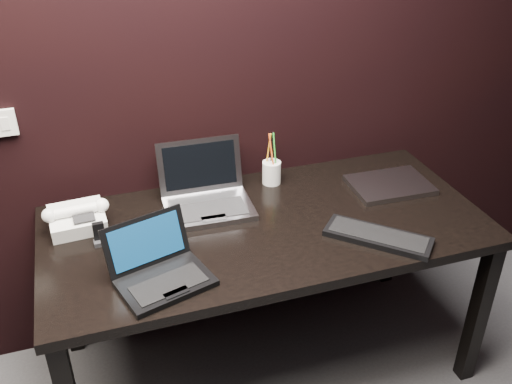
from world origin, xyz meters
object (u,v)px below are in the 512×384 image
object	(u,v)px
ext_keyboard	(378,237)
mobile_phone	(100,236)
closed_laptop	(390,185)
pen_cup	(272,172)
desk	(266,239)
desk_phone	(77,218)
silver_laptop	(206,196)
netbook	(160,270)

from	to	relation	value
ext_keyboard	mobile_phone	xyz separation A→B (m)	(-0.98, 0.29, 0.02)
closed_laptop	pen_cup	distance (m)	0.51
desk	desk_phone	size ratio (longest dim) A/B	6.84
closed_laptop	pen_cup	bearing A→B (deg)	157.28
silver_laptop	ext_keyboard	size ratio (longest dim) A/B	0.95
desk_phone	pen_cup	world-z (taller)	pen_cup
pen_cup	desk	bearing A→B (deg)	-113.05
ext_keyboard	mobile_phone	bearing A→B (deg)	163.22
desk	silver_laptop	xyz separation A→B (m)	(-0.19, 0.19, 0.12)
ext_keyboard	mobile_phone	distance (m)	1.02
pen_cup	desk_phone	bearing A→B (deg)	-172.88
ext_keyboard	pen_cup	distance (m)	0.58
mobile_phone	ext_keyboard	bearing A→B (deg)	-16.78
netbook	silver_laptop	size ratio (longest dim) A/B	1.00
ext_keyboard	desk_phone	world-z (taller)	desk_phone
netbook	desk	bearing A→B (deg)	25.55
pen_cup	netbook	bearing A→B (deg)	-138.43
silver_laptop	closed_laptop	xyz separation A→B (m)	(0.78, -0.10, -0.03)
desk	netbook	distance (m)	0.51
netbook	desk_phone	bearing A→B (deg)	121.02
silver_laptop	pen_cup	world-z (taller)	silver_laptop
closed_laptop	pen_cup	world-z (taller)	pen_cup
closed_laptop	desk_phone	distance (m)	1.29
netbook	closed_laptop	xyz separation A→B (m)	(1.04, 0.31, -0.03)
silver_laptop	pen_cup	bearing A→B (deg)	17.74
silver_laptop	mobile_phone	size ratio (longest dim) A/B	4.15
desk	netbook	bearing A→B (deg)	-154.45
mobile_phone	netbook	bearing A→B (deg)	-57.94
desk	closed_laptop	world-z (taller)	closed_laptop
desk	ext_keyboard	xyz separation A→B (m)	(0.36, -0.23, 0.09)
desk	desk_phone	world-z (taller)	desk_phone
silver_laptop	mobile_phone	bearing A→B (deg)	-163.21
desk	desk_phone	xyz separation A→B (m)	(-0.69, 0.19, 0.12)
silver_laptop	desk_phone	world-z (taller)	silver_laptop
closed_laptop	pen_cup	xyz separation A→B (m)	(-0.47, 0.20, 0.04)
ext_keyboard	desk_phone	distance (m)	1.13
desk	mobile_phone	world-z (taller)	mobile_phone
silver_laptop	mobile_phone	world-z (taller)	silver_laptop
desk	pen_cup	bearing A→B (deg)	66.95
closed_laptop	pen_cup	size ratio (longest dim) A/B	1.45
desk	netbook	size ratio (longest dim) A/B	4.78
ext_keyboard	pen_cup	world-z (taller)	pen_cup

